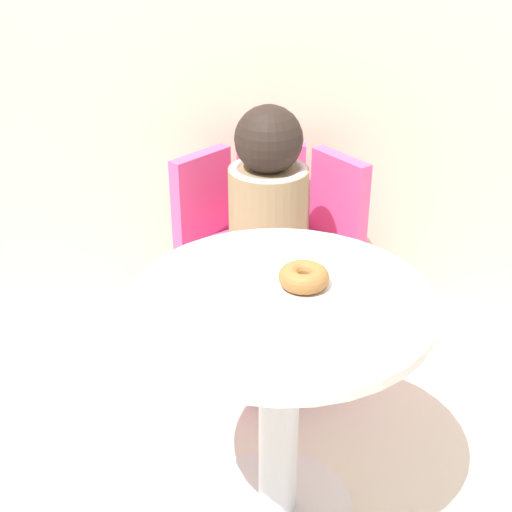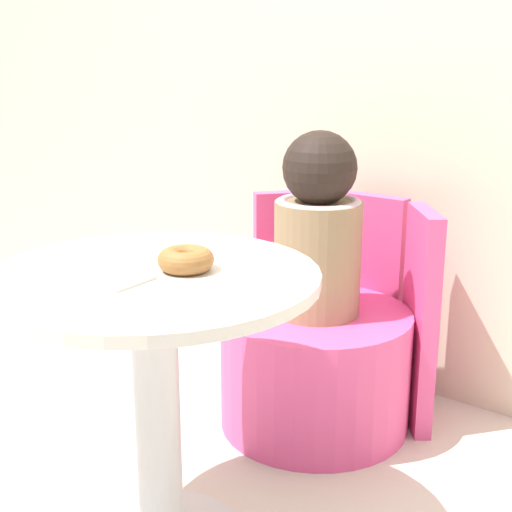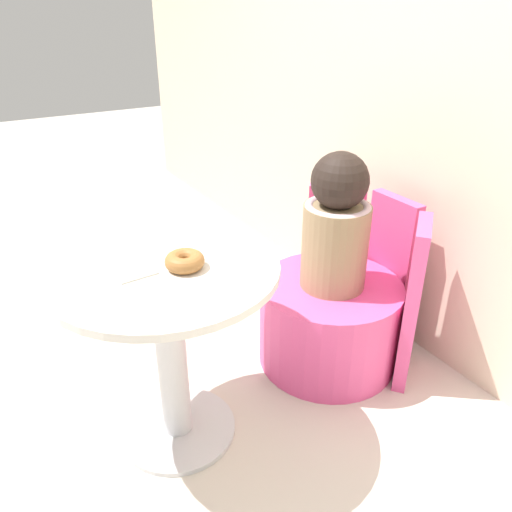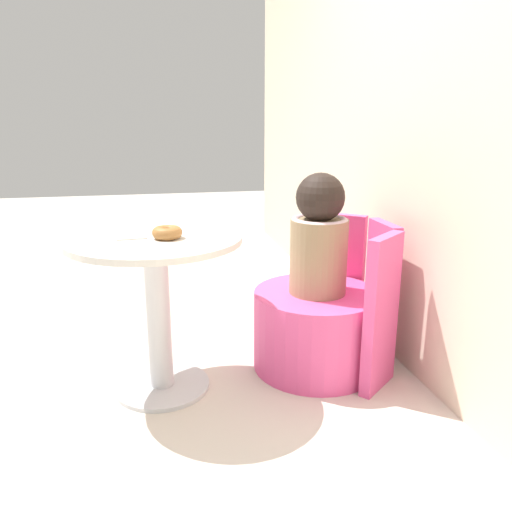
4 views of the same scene
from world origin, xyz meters
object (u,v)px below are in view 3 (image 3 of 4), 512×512
(tub_chair, at_px, (329,322))
(child_figure, at_px, (336,226))
(round_table, at_px, (168,320))
(donut, at_px, (185,261))

(tub_chair, xyz_separation_m, child_figure, (0.00, 0.00, 0.43))
(round_table, height_order, donut, donut)
(round_table, bearing_deg, tub_chair, 94.43)
(round_table, distance_m, tub_chair, 0.77)
(round_table, relative_size, donut, 5.96)
(round_table, xyz_separation_m, donut, (0.05, 0.05, 0.22))
(donut, bearing_deg, round_table, -135.06)
(round_table, bearing_deg, child_figure, 94.43)
(tub_chair, bearing_deg, round_table, -85.57)
(round_table, height_order, tub_chair, round_table)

